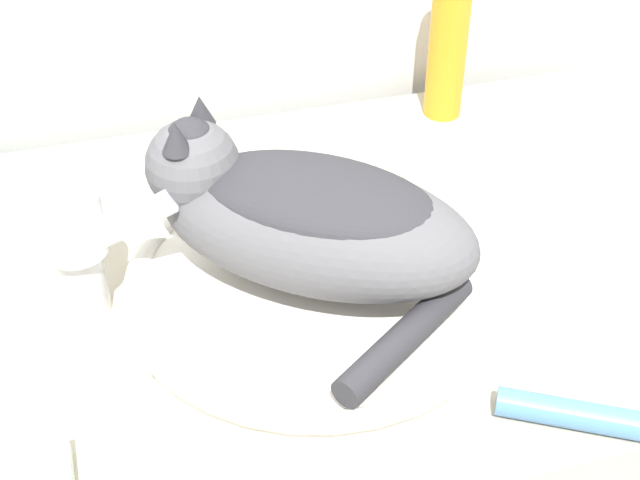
{
  "coord_description": "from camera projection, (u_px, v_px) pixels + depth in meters",
  "views": [
    {
      "loc": [
        -0.19,
        -0.39,
        1.41
      ],
      "look_at": [
        -0.01,
        0.24,
        0.89
      ],
      "focal_mm": 50.0,
      "sensor_mm": 36.0,
      "label": 1
    }
  ],
  "objects": [
    {
      "name": "soap_bar",
      "position": [
        22.0,
        476.0,
        0.72
      ],
      "size": [
        0.08,
        0.04,
        0.02
      ],
      "color": "silver",
      "rests_on": "vanity_counter"
    },
    {
      "name": "faucet",
      "position": [
        82.0,
        243.0,
        0.84
      ],
      "size": [
        0.13,
        0.07,
        0.14
      ],
      "rotation": [
        0.0,
        0.0,
        -0.25
      ],
      "color": "silver",
      "rests_on": "vanity_counter"
    },
    {
      "name": "cream_tube",
      "position": [
        585.0,
        416.0,
        0.77
      ],
      "size": [
        0.14,
        0.1,
        0.03
      ],
      "rotation": [
        0.0,
        0.0,
        -0.52
      ],
      "color": "#4C7FB2",
      "rests_on": "vanity_counter"
    },
    {
      "name": "cat",
      "position": [
        303.0,
        214.0,
        0.83
      ],
      "size": [
        0.34,
        0.34,
        0.16
      ],
      "rotation": [
        0.0,
        0.0,
        2.52
      ],
      "color": "#56565B",
      "rests_on": "sink_basin"
    },
    {
      "name": "shampoo_bottle_tall",
      "position": [
        448.0,
        41.0,
        1.13
      ],
      "size": [
        0.05,
        0.05,
        0.22
      ],
      "color": "orange",
      "rests_on": "vanity_counter"
    },
    {
      "name": "sink_basin",
      "position": [
        317.0,
        287.0,
        0.88
      ],
      "size": [
        0.38,
        0.38,
        0.04
      ],
      "color": "white",
      "rests_on": "vanity_counter"
    }
  ]
}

